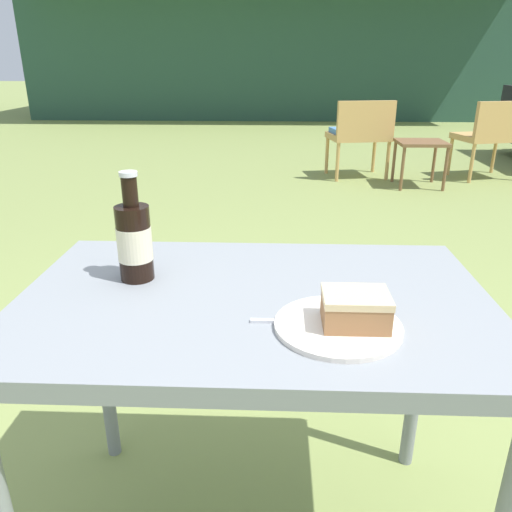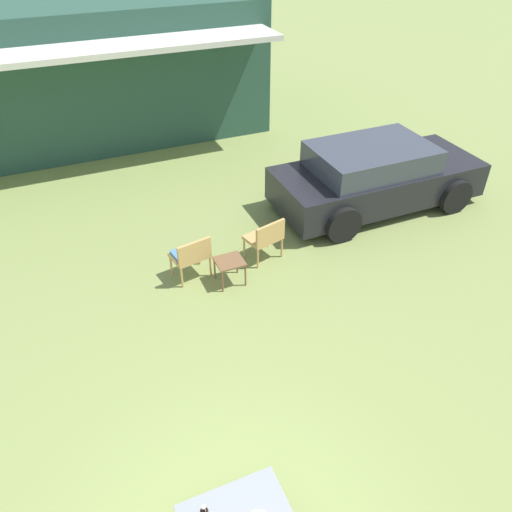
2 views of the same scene
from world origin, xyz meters
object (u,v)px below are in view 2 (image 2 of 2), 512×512
Objects in this scene: parked_car at (375,176)px; garden_side_table at (230,264)px; wicker_chair_plain at (266,236)px; wicker_chair_cushioned at (191,254)px.

parked_car is 9.26× the size of garden_side_table.
wicker_chair_plain is at bearing -163.06° from parked_car.
garden_side_table is at bearing 9.69° from wicker_chair_plain.
wicker_chair_plain is at bearing 23.86° from garden_side_table.
parked_car is at bearing 18.57° from garden_side_table.
wicker_chair_plain reaches higher than garden_side_table.
wicker_chair_cushioned is 1.76× the size of garden_side_table.
parked_car is 5.26× the size of wicker_chair_plain.
wicker_chair_cushioned is 1.00× the size of wicker_chair_plain.
parked_car is 4.21m from wicker_chair_cushioned.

